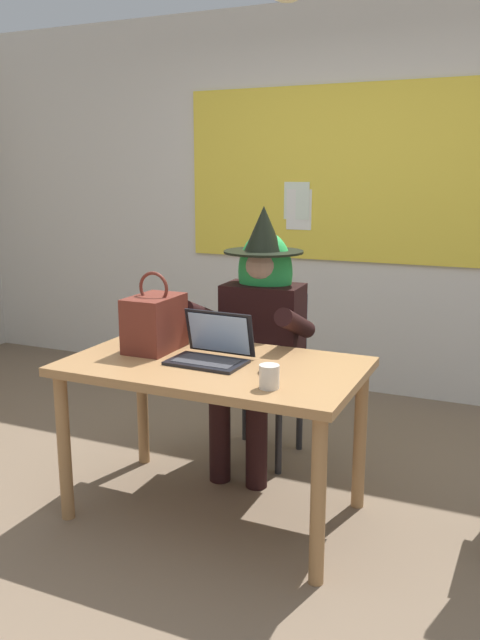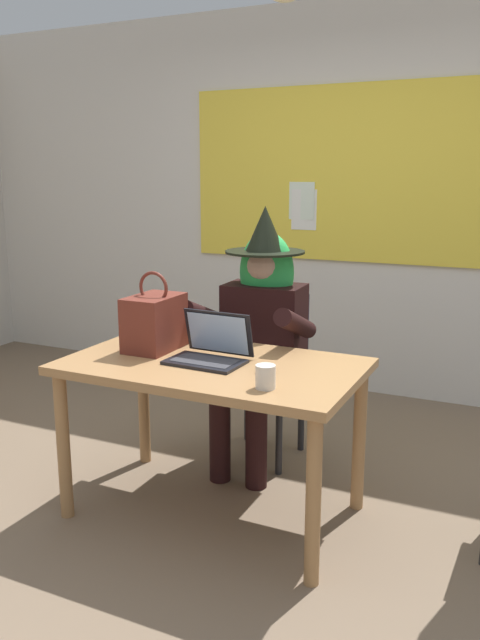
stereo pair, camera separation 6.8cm
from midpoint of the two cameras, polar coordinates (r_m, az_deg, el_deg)
The scene contains 9 objects.
ground_plane at distance 3.10m, azimuth -1.10°, elevation -17.40°, with size 24.00×24.00×0.00m, color #75604C.
wall_back_bulletin at distance 4.67m, azimuth 10.55°, elevation 10.22°, with size 6.58×2.23×2.70m.
desk_main at distance 2.92m, azimuth -1.77°, elevation -5.47°, with size 1.32×0.78×0.73m.
chair_at_desk at distance 3.63m, azimuth 3.04°, elevation -3.99°, with size 0.42×0.42×0.91m.
person_costumed at distance 3.45m, azimuth 2.37°, elevation -0.13°, with size 0.61×0.69×1.39m.
laptop at distance 2.90m, azimuth -1.98°, elevation -2.70°, with size 0.35×0.27×0.22m.
computer_mouse at distance 2.75m, azimuth 2.82°, elevation -4.30°, with size 0.06×0.10×0.03m, color black.
handbag at distance 3.10m, azimuth -6.93°, elevation -0.17°, with size 0.20×0.30×0.38m.
coffee_mug at distance 2.54m, azimuth 3.03°, elevation -5.02°, with size 0.08×0.08×0.10m, color silver.
Camera 2 is at (1.22, -2.38, 1.56)m, focal length 36.31 mm.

